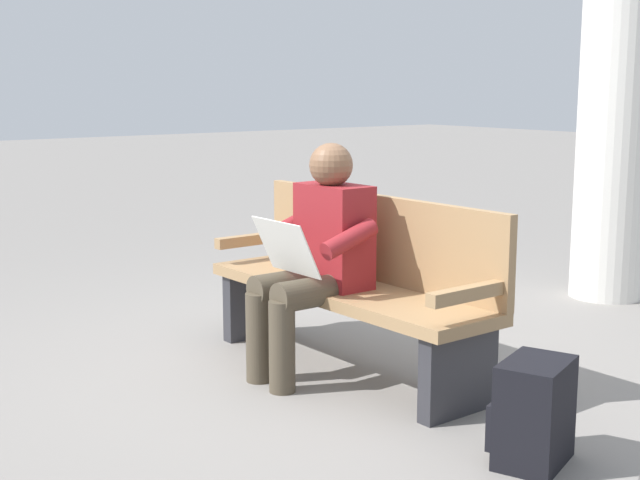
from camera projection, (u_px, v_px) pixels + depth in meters
The scene contains 5 objects.
ground_plane at pixel (345, 370), 4.62m from camera, with size 40.00×40.00×0.00m, color gray.
bench_near at pixel (356, 282), 4.58m from camera, with size 1.81×0.51×0.90m.
person_seated at pixel (316, 254), 4.43m from camera, with size 0.57×0.58×1.18m.
backpack at pixel (533, 413), 3.45m from camera, with size 0.35×0.39×0.42m.
support_pillar at pixel (622, 3), 5.87m from camera, with size 0.51×0.51×3.98m, color silver.
Camera 1 is at (-3.45, 2.78, 1.47)m, focal length 49.83 mm.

